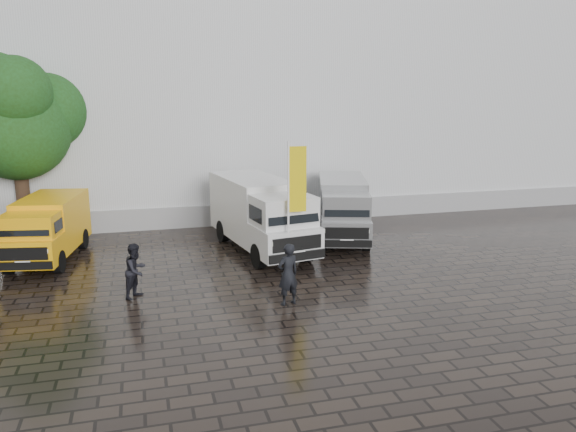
# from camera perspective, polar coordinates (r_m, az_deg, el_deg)

# --- Properties ---
(ground) EXTENTS (120.00, 120.00, 0.00)m
(ground) POSITION_cam_1_polar(r_m,az_deg,el_deg) (19.77, 1.90, -5.91)
(ground) COLOR black
(ground) RESTS_ON ground
(exhibition_hall) EXTENTS (44.00, 16.00, 12.00)m
(exhibition_hall) POSITION_cam_1_polar(r_m,az_deg,el_deg) (34.74, -2.59, 12.18)
(exhibition_hall) COLOR silver
(exhibition_hall) RESTS_ON ground
(hall_plinth) EXTENTS (44.00, 0.15, 1.00)m
(hall_plinth) POSITION_cam_1_polar(r_m,az_deg,el_deg) (27.55, 1.12, 0.53)
(hall_plinth) COLOR gray
(hall_plinth) RESTS_ON ground
(van_yellow) EXTENTS (2.77, 5.28, 2.32)m
(van_yellow) POSITION_cam_1_polar(r_m,az_deg,el_deg) (22.89, -23.29, -1.35)
(van_yellow) COLOR #FBAD0D
(van_yellow) RESTS_ON ground
(van_white) EXTENTS (3.28, 6.81, 2.83)m
(van_white) POSITION_cam_1_polar(r_m,az_deg,el_deg) (22.27, -2.75, -0.01)
(van_white) COLOR silver
(van_white) RESTS_ON ground
(van_silver) EXTENTS (3.58, 6.17, 2.54)m
(van_silver) POSITION_cam_1_polar(r_m,az_deg,el_deg) (24.20, 5.58, 0.62)
(van_silver) COLOR #A1A3A5
(van_silver) RESTS_ON ground
(flagpole) EXTENTS (0.88, 0.50, 4.66)m
(flagpole) POSITION_cam_1_polar(r_m,az_deg,el_deg) (19.08, 0.56, 1.42)
(flagpole) COLOR black
(flagpole) RESTS_ON ground
(tree) EXTENTS (4.42, 4.42, 7.93)m
(tree) POSITION_cam_1_polar(r_m,az_deg,el_deg) (26.17, -26.13, 8.76)
(tree) COLOR black
(tree) RESTS_ON ground
(wheelie_bin) EXTENTS (0.72, 0.72, 1.00)m
(wheelie_bin) POSITION_cam_1_polar(r_m,az_deg,el_deg) (27.70, 5.96, 0.53)
(wheelie_bin) COLOR black
(wheelie_bin) RESTS_ON ground
(person_front) EXTENTS (0.79, 0.63, 1.90)m
(person_front) POSITION_cam_1_polar(r_m,az_deg,el_deg) (16.76, -0.00, -5.94)
(person_front) COLOR black
(person_front) RESTS_ON ground
(person_tent) EXTENTS (1.02, 1.06, 1.72)m
(person_tent) POSITION_cam_1_polar(r_m,az_deg,el_deg) (18.00, -15.20, -5.37)
(person_tent) COLOR black
(person_tent) RESTS_ON ground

